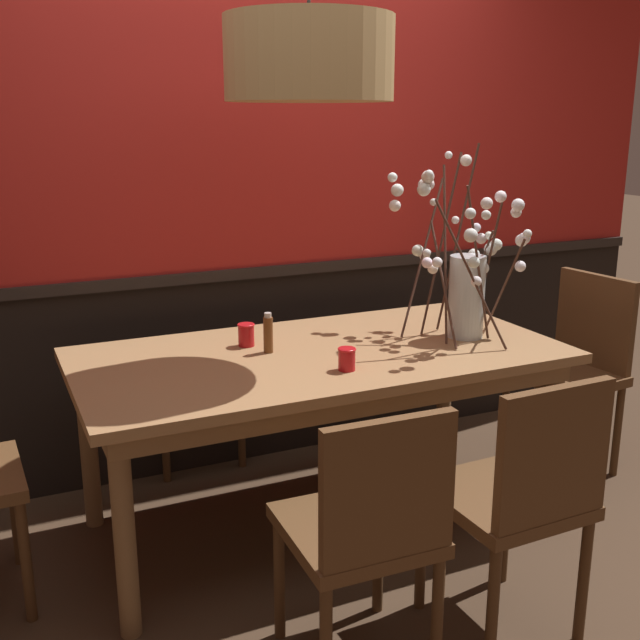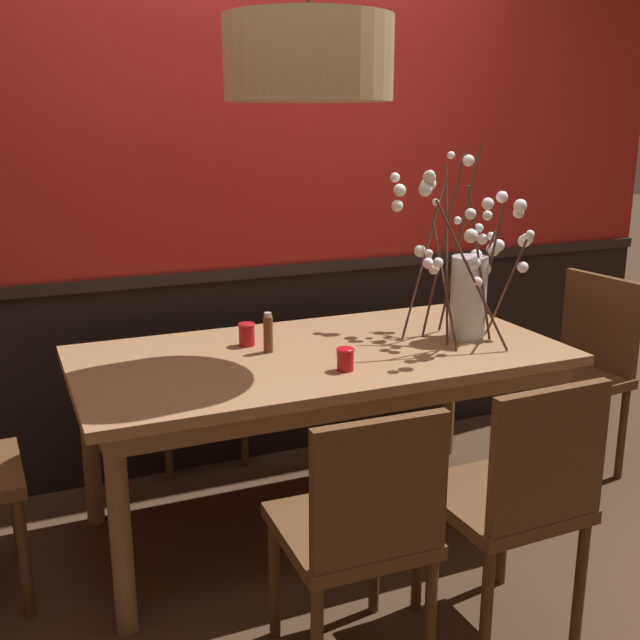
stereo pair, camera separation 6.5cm
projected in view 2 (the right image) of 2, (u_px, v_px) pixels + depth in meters
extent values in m
plane|color=#422D1E|center=(320.00, 523.00, 3.17)|extent=(24.00, 24.00, 0.00)
cube|color=black|center=(258.00, 365.00, 3.74)|extent=(4.53, 0.12, 0.91)
cube|color=black|center=(256.00, 270.00, 3.61)|extent=(4.53, 0.14, 0.05)
cube|color=#B2231E|center=(251.00, 52.00, 3.36)|extent=(4.53, 0.12, 2.00)
cube|color=#997047|center=(320.00, 356.00, 2.98)|extent=(1.89, 0.95, 0.04)
cube|color=brown|center=(320.00, 370.00, 2.99)|extent=(1.78, 0.84, 0.08)
cylinder|color=brown|center=(121.00, 534.00, 2.41)|extent=(0.07, 0.07, 0.71)
cylinder|color=brown|center=(552.00, 445.00, 3.06)|extent=(0.07, 0.07, 0.71)
cylinder|color=brown|center=(90.00, 442.00, 3.09)|extent=(0.07, 0.07, 0.71)
cylinder|color=brown|center=(448.00, 386.00, 3.74)|extent=(0.07, 0.07, 0.71)
cylinder|color=#492F1A|center=(16.00, 507.00, 2.85)|extent=(0.04, 0.04, 0.44)
cylinder|color=#492F1A|center=(24.00, 558.00, 2.52)|extent=(0.04, 0.04, 0.44)
cube|color=brown|center=(500.00, 499.00, 2.40)|extent=(0.43, 0.45, 0.04)
cube|color=brown|center=(549.00, 457.00, 2.17)|extent=(0.40, 0.05, 0.42)
cylinder|color=#492F1A|center=(418.00, 551.00, 2.56)|extent=(0.04, 0.04, 0.44)
cylinder|color=#492F1A|center=(503.00, 527.00, 2.70)|extent=(0.04, 0.04, 0.44)
cylinder|color=#492F1A|center=(486.00, 615.00, 2.23)|extent=(0.04, 0.04, 0.44)
cylinder|color=#492F1A|center=(580.00, 585.00, 2.37)|extent=(0.04, 0.04, 0.44)
cube|color=brown|center=(194.00, 369.00, 3.67)|extent=(0.43, 0.44, 0.04)
cube|color=brown|center=(182.00, 311.00, 3.78)|extent=(0.41, 0.04, 0.44)
cylinder|color=#492F1A|center=(244.00, 423.00, 3.64)|extent=(0.04, 0.04, 0.44)
cylinder|color=#492F1A|center=(168.00, 436.00, 3.49)|extent=(0.04, 0.04, 0.44)
cylinder|color=#492F1A|center=(221.00, 398.00, 3.97)|extent=(0.04, 0.04, 0.44)
cylinder|color=#492F1A|center=(151.00, 408.00, 3.82)|extent=(0.04, 0.04, 0.44)
cube|color=brown|center=(568.00, 377.00, 3.53)|extent=(0.44, 0.49, 0.04)
cube|color=brown|center=(600.00, 322.00, 3.55)|extent=(0.08, 0.43, 0.44)
cylinder|color=#492F1A|center=(570.00, 448.00, 3.35)|extent=(0.04, 0.04, 0.45)
cylinder|color=#492F1A|center=(508.00, 419.00, 3.68)|extent=(0.04, 0.04, 0.45)
cylinder|color=#492F1A|center=(622.00, 434.00, 3.50)|extent=(0.04, 0.04, 0.45)
cylinder|color=#492F1A|center=(559.00, 406.00, 3.83)|extent=(0.04, 0.04, 0.45)
cube|color=brown|center=(349.00, 530.00, 2.26)|extent=(0.43, 0.45, 0.04)
cube|color=brown|center=(380.00, 491.00, 2.02)|extent=(0.39, 0.05, 0.40)
cylinder|color=#492F1A|center=(274.00, 578.00, 2.42)|extent=(0.04, 0.04, 0.42)
cylinder|color=#492F1A|center=(374.00, 555.00, 2.55)|extent=(0.04, 0.04, 0.42)
cylinder|color=#492F1A|center=(430.00, 622.00, 2.21)|extent=(0.04, 0.04, 0.42)
cylinder|color=silver|center=(468.00, 297.00, 3.11)|extent=(0.15, 0.15, 0.34)
cylinder|color=silver|center=(467.00, 328.00, 3.14)|extent=(0.13, 0.13, 0.07)
cylinder|color=#472D23|center=(443.00, 244.00, 3.15)|extent=(0.22, 0.09, 0.74)
sphere|color=white|center=(436.00, 202.00, 3.17)|extent=(0.03, 0.03, 0.03)
sphere|color=white|center=(426.00, 185.00, 3.17)|extent=(0.05, 0.05, 0.05)
sphere|color=white|center=(431.00, 182.00, 3.13)|extent=(0.04, 0.04, 0.04)
cylinder|color=#472D23|center=(425.00, 256.00, 3.20)|extent=(0.31, 0.20, 0.63)
sphere|color=white|center=(429.00, 253.00, 3.17)|extent=(0.04, 0.04, 0.04)
sphere|color=white|center=(420.00, 251.00, 3.23)|extent=(0.05, 0.05, 0.05)
sphere|color=white|center=(427.00, 257.00, 3.23)|extent=(0.04, 0.04, 0.04)
sphere|color=white|center=(397.00, 206.00, 3.22)|extent=(0.05, 0.05, 0.05)
sphere|color=white|center=(400.00, 190.00, 3.22)|extent=(0.05, 0.05, 0.05)
sphere|color=white|center=(395.00, 177.00, 3.24)|extent=(0.04, 0.04, 0.04)
cylinder|color=#472D23|center=(507.00, 286.00, 3.12)|extent=(0.04, 0.26, 0.43)
sphere|color=white|center=(530.00, 234.00, 3.09)|extent=(0.04, 0.04, 0.04)
sphere|color=white|center=(527.00, 239.00, 3.11)|extent=(0.05, 0.05, 0.05)
sphere|color=white|center=(523.00, 267.00, 3.11)|extent=(0.05, 0.05, 0.05)
sphere|color=white|center=(524.00, 241.00, 3.12)|extent=(0.05, 0.05, 0.05)
cylinder|color=#472D23|center=(472.00, 276.00, 2.91)|extent=(0.26, 0.17, 0.58)
sphere|color=white|center=(471.00, 236.00, 2.77)|extent=(0.05, 0.05, 0.05)
sphere|color=white|center=(477.00, 282.00, 2.92)|extent=(0.04, 0.04, 0.04)
sphere|color=white|center=(475.00, 263.00, 2.89)|extent=(0.04, 0.04, 0.04)
sphere|color=white|center=(470.00, 214.00, 2.75)|extent=(0.04, 0.04, 0.04)
cylinder|color=#472D23|center=(490.00, 263.00, 3.10)|extent=(0.09, 0.26, 0.61)
sphere|color=white|center=(518.00, 213.00, 3.05)|extent=(0.04, 0.04, 0.04)
sphere|color=white|center=(485.00, 269.00, 3.11)|extent=(0.05, 0.05, 0.05)
sphere|color=white|center=(493.00, 250.00, 3.11)|extent=(0.05, 0.05, 0.05)
sphere|color=white|center=(498.00, 245.00, 3.10)|extent=(0.05, 0.05, 0.05)
sphere|color=white|center=(520.00, 206.00, 3.01)|extent=(0.05, 0.05, 0.05)
cylinder|color=#472D23|center=(445.00, 284.00, 3.03)|extent=(0.04, 0.28, 0.47)
sphere|color=white|center=(438.00, 263.00, 2.97)|extent=(0.04, 0.04, 0.04)
sphere|color=white|center=(428.00, 263.00, 2.99)|extent=(0.04, 0.04, 0.04)
sphere|color=white|center=(434.00, 269.00, 3.03)|extent=(0.04, 0.04, 0.04)
cylinder|color=#472D23|center=(479.00, 265.00, 2.99)|extent=(0.16, 0.03, 0.63)
sphere|color=white|center=(488.00, 204.00, 2.87)|extent=(0.05, 0.05, 0.05)
sphere|color=white|center=(487.00, 215.00, 2.92)|extent=(0.04, 0.04, 0.04)
sphere|color=white|center=(482.00, 239.00, 2.94)|extent=(0.04, 0.04, 0.04)
sphere|color=white|center=(502.00, 197.00, 2.89)|extent=(0.05, 0.05, 0.05)
cylinder|color=#472D23|center=(447.00, 254.00, 3.05)|extent=(0.10, 0.22, 0.69)
sphere|color=white|center=(429.00, 177.00, 2.98)|extent=(0.05, 0.05, 0.05)
sphere|color=white|center=(430.00, 175.00, 2.95)|extent=(0.04, 0.04, 0.04)
sphere|color=white|center=(430.00, 185.00, 3.01)|extent=(0.05, 0.05, 0.05)
sphere|color=white|center=(425.00, 189.00, 2.99)|extent=(0.05, 0.05, 0.05)
cylinder|color=#472D23|center=(476.00, 282.00, 3.16)|extent=(0.09, 0.13, 0.44)
sphere|color=white|center=(485.00, 265.00, 3.17)|extent=(0.03, 0.03, 0.03)
sphere|color=white|center=(479.00, 228.00, 3.19)|extent=(0.04, 0.04, 0.04)
sphere|color=white|center=(491.00, 236.00, 3.13)|extent=(0.03, 0.03, 0.03)
sphere|color=white|center=(476.00, 255.00, 3.17)|extent=(0.05, 0.05, 0.05)
cylinder|color=#472D23|center=(460.00, 239.00, 3.15)|extent=(0.15, 0.05, 0.78)
sphere|color=white|center=(458.00, 220.00, 3.14)|extent=(0.03, 0.03, 0.03)
sphere|color=white|center=(451.00, 155.00, 3.13)|extent=(0.03, 0.03, 0.03)
sphere|color=white|center=(469.00, 161.00, 3.12)|extent=(0.05, 0.05, 0.05)
cylinder|color=red|center=(247.00, 334.00, 3.03)|extent=(0.06, 0.06, 0.09)
torus|color=red|center=(247.00, 324.00, 3.02)|extent=(0.07, 0.07, 0.01)
cylinder|color=silver|center=(247.00, 338.00, 3.04)|extent=(0.04, 0.04, 0.05)
cylinder|color=red|center=(345.00, 359.00, 2.73)|extent=(0.06, 0.06, 0.08)
torus|color=red|center=(345.00, 349.00, 2.72)|extent=(0.07, 0.07, 0.01)
cylinder|color=silver|center=(345.00, 363.00, 2.74)|extent=(0.04, 0.04, 0.04)
cylinder|color=brown|center=(268.00, 335.00, 2.94)|extent=(0.04, 0.04, 0.14)
cylinder|color=beige|center=(268.00, 315.00, 2.92)|extent=(0.03, 0.03, 0.02)
cylinder|color=tan|center=(309.00, 59.00, 2.63)|extent=(0.59, 0.59, 0.28)
sphere|color=#F9EAB7|center=(309.00, 72.00, 2.65)|extent=(0.14, 0.14, 0.14)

